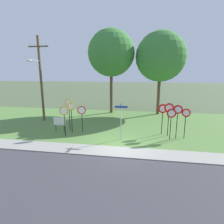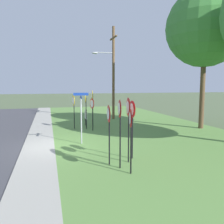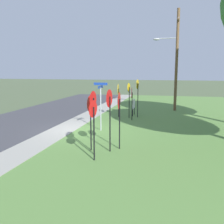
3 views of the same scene
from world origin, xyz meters
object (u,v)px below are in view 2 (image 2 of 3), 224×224
yield_sign_center (132,115)px  utility_pole (112,70)px  stop_sign_near_left (86,104)px  stop_sign_far_center (92,101)px  stop_sign_far_left (92,107)px  notice_board (86,115)px  yield_sign_near_right (130,126)px  yield_sign_far_right (119,117)px  yield_sign_far_left (109,121)px  street_name_post (81,113)px  oak_tree_left (205,28)px  stop_sign_near_right (74,105)px  yield_sign_near_left (128,114)px

yield_sign_center → utility_pole: utility_pole is taller
stop_sign_near_left → stop_sign_far_center: 0.75m
stop_sign_far_left → notice_board: bearing=173.6°
stop_sign_far_center → utility_pole: size_ratio=0.33×
yield_sign_near_right → notice_board: 10.41m
stop_sign_near_left → yield_sign_far_right: bearing=6.9°
yield_sign_near_right → yield_sign_center: size_ratio=0.93×
yield_sign_far_left → stop_sign_far_center: bearing=176.7°
stop_sign_far_left → yield_sign_center: bearing=-6.5°
stop_sign_far_center → yield_sign_far_right: bearing=0.9°
stop_sign_near_left → yield_sign_center: bearing=13.5°
notice_board → stop_sign_far_left: bearing=5.4°
utility_pole → yield_sign_far_right: bearing=-14.1°
stop_sign_far_center → street_name_post: (4.73, -1.50, -0.38)m
yield_sign_center → oak_tree_left: 10.75m
stop_sign_near_right → stop_sign_far_center: bearing=89.7°
yield_sign_near_right → notice_board: yield_sign_near_right is taller
yield_sign_near_right → yield_sign_far_left: 1.26m
yield_sign_far_left → utility_pole: size_ratio=0.28×
notice_board → yield_sign_near_right: bearing=1.0°
stop_sign_near_right → notice_board: 1.68m
yield_sign_near_left → yield_sign_far_left: bearing=-79.2°
street_name_post → yield_sign_far_right: bearing=13.2°
street_name_post → utility_pole: bearing=156.2°
yield_sign_near_right → oak_tree_left: oak_tree_left is taller
stop_sign_near_right → street_name_post: bearing=-7.7°
utility_pole → oak_tree_left: oak_tree_left is taller
stop_sign_near_right → yield_sign_near_right: 9.50m
street_name_post → notice_board: street_name_post is taller
stop_sign_far_left → stop_sign_far_center: bearing=158.0°
utility_pole → notice_board: size_ratio=6.85×
street_name_post → yield_sign_near_right: bearing=14.0°
yield_sign_far_left → stop_sign_near_left: bearing=-179.5°
yield_sign_center → street_name_post: street_name_post is taller
stop_sign_near_right → yield_sign_near_right: size_ratio=1.04×
yield_sign_far_left → yield_sign_far_right: size_ratio=0.91×
stop_sign_near_left → notice_board: size_ratio=2.05×
stop_sign_far_left → yield_sign_near_right: size_ratio=0.96×
stop_sign_far_left → yield_sign_near_right: (8.39, -0.18, 0.10)m
notice_board → utility_pole: bearing=138.3°
notice_board → yield_sign_far_right: bearing=-0.2°
yield_sign_near_left → yield_sign_far_left: size_ratio=1.12×
stop_sign_far_left → yield_sign_far_left: 7.27m
yield_sign_near_left → utility_pole: utility_pole is taller
yield_sign_near_left → yield_sign_far_right: 0.78m
stop_sign_near_left → notice_board: stop_sign_near_left is taller
yield_sign_near_right → yield_sign_far_left: yield_sign_far_left is taller
yield_sign_far_left → utility_pole: 13.27m
stop_sign_near_right → oak_tree_left: oak_tree_left is taller
yield_sign_near_right → yield_sign_center: 1.80m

